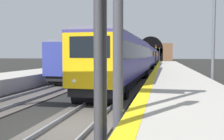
# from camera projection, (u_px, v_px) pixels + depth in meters

# --- Properties ---
(ground_plane) EXTENTS (320.00, 320.00, 0.00)m
(ground_plane) POSITION_uv_depth(u_px,v_px,m) (71.00, 130.00, 8.50)
(ground_plane) COLOR black
(platform_right) EXTENTS (112.00, 4.15, 1.02)m
(platform_right) POSITION_uv_depth(u_px,v_px,m) (198.00, 122.00, 7.61)
(platform_right) COLOR #ADA89E
(platform_right) RESTS_ON ground_plane
(platform_right_edge_strip) EXTENTS (112.00, 0.50, 0.01)m
(platform_right_edge_strip) POSITION_uv_depth(u_px,v_px,m) (139.00, 104.00, 7.96)
(platform_right_edge_strip) COLOR yellow
(platform_right_edge_strip) RESTS_ON platform_right
(track_main_line) EXTENTS (160.00, 2.79, 0.21)m
(track_main_line) POSITION_uv_depth(u_px,v_px,m) (71.00, 129.00, 8.50)
(track_main_line) COLOR #4C4742
(track_main_line) RESTS_ON ground_plane
(train_main_approaching) EXTENTS (75.51, 3.21, 4.00)m
(train_main_approaching) POSITION_uv_depth(u_px,v_px,m) (147.00, 57.00, 47.73)
(train_main_approaching) COLOR navy
(train_main_approaching) RESTS_ON ground_plane
(train_adjacent_platform) EXTENTS (55.73, 2.93, 4.73)m
(train_adjacent_platform) POSITION_uv_depth(u_px,v_px,m) (120.00, 57.00, 46.14)
(train_adjacent_platform) COLOR navy
(train_adjacent_platform) RESTS_ON ground_plane
(railway_signal_near) EXTENTS (0.39, 0.38, 5.29)m
(railway_signal_near) POSITION_uv_depth(u_px,v_px,m) (99.00, 31.00, 4.96)
(railway_signal_near) COLOR #38383D
(railway_signal_near) RESTS_ON ground_plane
(railway_signal_mid) EXTENTS (0.39, 0.38, 4.49)m
(railway_signal_mid) POSITION_uv_depth(u_px,v_px,m) (156.00, 55.00, 45.19)
(railway_signal_mid) COLOR #4C4C54
(railway_signal_mid) RESTS_ON ground_plane
(railway_signal_far) EXTENTS (0.39, 0.38, 5.66)m
(railway_signal_far) POSITION_uv_depth(u_px,v_px,m) (160.00, 53.00, 94.51)
(railway_signal_far) COLOR #38383D
(railway_signal_far) RESTS_ON ground_plane
(tunnel_portal) EXTENTS (2.49, 19.32, 10.89)m
(tunnel_portal) POSITION_uv_depth(u_px,v_px,m) (151.00, 52.00, 110.12)
(tunnel_portal) COLOR brown
(tunnel_portal) RESTS_ON ground_plane
(catenary_mast_near) EXTENTS (0.22, 2.38, 8.34)m
(catenary_mast_near) POSITION_uv_depth(u_px,v_px,m) (213.00, 32.00, 17.59)
(catenary_mast_near) COLOR #595B60
(catenary_mast_near) RESTS_ON ground_plane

